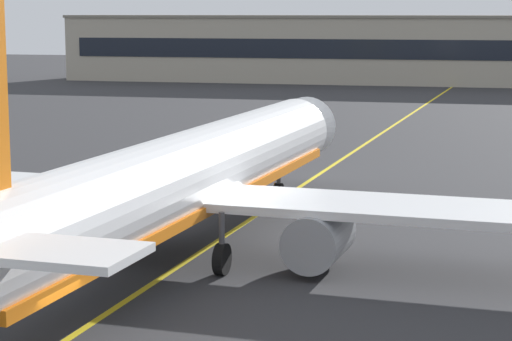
# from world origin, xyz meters

# --- Properties ---
(taxiway_centreline) EXTENTS (11.30, 179.68, 0.01)m
(taxiway_centreline) POSITION_xyz_m (0.00, 30.00, 0.00)
(taxiway_centreline) COLOR yellow
(taxiway_centreline) RESTS_ON ground
(airliner_foreground) EXTENTS (32.27, 41.53, 11.65)m
(airliner_foreground) POSITION_xyz_m (-1.41, 13.66, 3.37)
(airliner_foreground) COLOR white
(airliner_foreground) RESTS_ON ground
(safety_cone_by_nose_gear) EXTENTS (0.44, 0.44, 0.55)m
(safety_cone_by_nose_gear) POSITION_xyz_m (-1.06, 30.79, 0.26)
(safety_cone_by_nose_gear) COLOR orange
(safety_cone_by_nose_gear) RESTS_ON ground
(terminal_building) EXTENTS (117.48, 12.40, 9.95)m
(terminal_building) POSITION_xyz_m (5.43, 122.11, 4.98)
(terminal_building) COLOR #B2A893
(terminal_building) RESTS_ON ground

